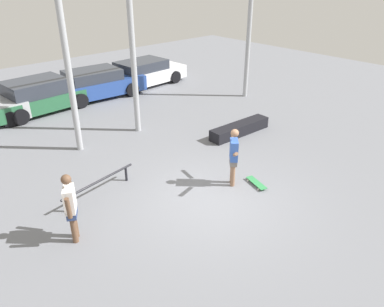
{
  "coord_description": "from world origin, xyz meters",
  "views": [
    {
      "loc": [
        -5.94,
        -5.74,
        5.51
      ],
      "look_at": [
        0.37,
        1.2,
        0.75
      ],
      "focal_mm": 35.0,
      "sensor_mm": 36.0,
      "label": 1
    }
  ],
  "objects": [
    {
      "name": "skateboard",
      "position": [
        1.39,
        -0.35,
        0.06
      ],
      "size": [
        0.42,
        0.79,
        0.08
      ],
      "rotation": [
        0.0,
        0.0,
        1.28
      ],
      "color": "#338C4C",
      "rests_on": "ground_plane"
    },
    {
      "name": "canopy_support_right",
      "position": [
        4.19,
        5.05,
        3.97
      ],
      "size": [
        6.24,
        0.2,
        6.49
      ],
      "color": "#A5A8AD",
      "rests_on": "ground_plane"
    },
    {
      "name": "grind_box",
      "position": [
        3.71,
        2.31,
        0.2
      ],
      "size": [
        2.56,
        0.63,
        0.4
      ],
      "primitive_type": "cube",
      "rotation": [
        0.0,
        0.0,
        -0.04
      ],
      "color": "black",
      "rests_on": "ground_plane"
    },
    {
      "name": "bystander",
      "position": [
        -3.41,
        0.9,
        0.9
      ],
      "size": [
        0.48,
        0.71,
        1.66
      ],
      "rotation": [
        0.0,
        0.0,
        4.17
      ],
      "color": "brown",
      "rests_on": "ground_plane"
    },
    {
      "name": "parked_car_white",
      "position": [
        4.77,
        9.65,
        0.62
      ],
      "size": [
        4.4,
        2.08,
        1.26
      ],
      "rotation": [
        0.0,
        0.0,
        0.06
      ],
      "color": "white",
      "rests_on": "ground_plane"
    },
    {
      "name": "ground_plane",
      "position": [
        0.0,
        0.0,
        0.0
      ],
      "size": [
        36.0,
        36.0,
        0.0
      ],
      "primitive_type": "plane",
      "color": "slate"
    },
    {
      "name": "grind_rail",
      "position": [
        -2.1,
        2.13,
        0.36
      ],
      "size": [
        2.3,
        0.47,
        0.46
      ],
      "rotation": [
        0.0,
        0.0,
        0.18
      ],
      "color": "black",
      "rests_on": "ground_plane"
    },
    {
      "name": "skateboarder",
      "position": [
        0.93,
        0.14,
        0.92
      ],
      "size": [
        1.06,
        1.11,
        1.66
      ],
      "rotation": [
        0.0,
        0.0,
        0.81
      ],
      "color": "#8C664C",
      "rests_on": "ground_plane"
    },
    {
      "name": "parked_car_green",
      "position": [
        -0.62,
        9.49,
        0.64
      ],
      "size": [
        4.3,
        2.17,
        1.34
      ],
      "rotation": [
        0.0,
        0.0,
        0.06
      ],
      "color": "#28603D",
      "rests_on": "ground_plane"
    },
    {
      "name": "parked_car_blue",
      "position": [
        2.01,
        9.53,
        0.64
      ],
      "size": [
        4.33,
        2.19,
        1.3
      ],
      "rotation": [
        0.0,
        0.0,
        -0.07
      ],
      "color": "#284793",
      "rests_on": "ground_plane"
    }
  ]
}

